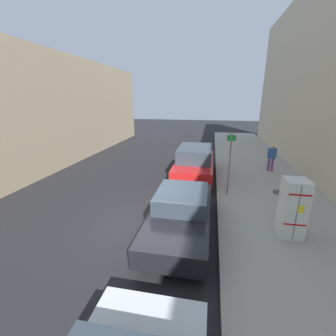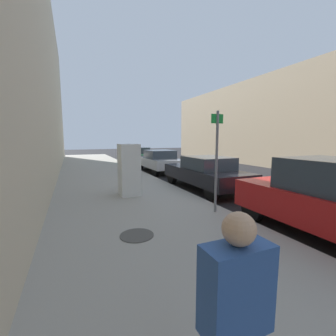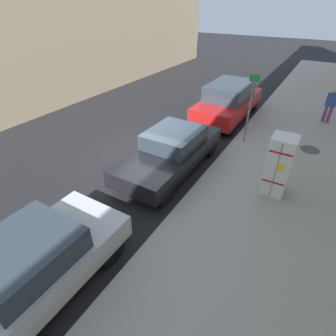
# 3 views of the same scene
# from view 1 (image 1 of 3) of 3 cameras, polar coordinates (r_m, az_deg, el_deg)

# --- Properties ---
(ground_plane) EXTENTS (80.00, 80.00, 0.00)m
(ground_plane) POSITION_cam_1_polar(r_m,az_deg,el_deg) (8.03, -3.43, -14.36)
(ground_plane) COLOR black
(sidewalk_slab) EXTENTS (4.65, 44.00, 0.16)m
(sidewalk_slab) POSITION_cam_1_polar(r_m,az_deg,el_deg) (8.25, 29.52, -15.22)
(sidewalk_slab) COLOR #9E998E
(sidewalk_slab) RESTS_ON ground
(discarded_refrigerator) EXTENTS (0.67, 0.72, 1.80)m
(discarded_refrigerator) POSITION_cam_1_polar(r_m,az_deg,el_deg) (7.79, 29.12, -8.86)
(discarded_refrigerator) COLOR silver
(discarded_refrigerator) RESTS_ON sidewalk_slab
(manhole_cover) EXTENTS (0.70, 0.70, 0.02)m
(manhole_cover) POSITION_cam_1_polar(r_m,az_deg,el_deg) (11.29, 26.72, -5.61)
(manhole_cover) COLOR #47443F
(manhole_cover) RESTS_ON sidewalk_slab
(street_sign_post) EXTENTS (0.36, 0.07, 2.70)m
(street_sign_post) POSITION_cam_1_polar(r_m,az_deg,el_deg) (9.78, 15.38, 1.61)
(street_sign_post) COLOR slate
(street_sign_post) RESTS_ON sidewalk_slab
(pedestrian_walking_far) EXTENTS (0.45, 0.22, 1.55)m
(pedestrian_walking_far) POSITION_cam_1_polar(r_m,az_deg,el_deg) (14.13, 24.82, 2.74)
(pedestrian_walking_far) COLOR #7A3D7F
(pedestrian_walking_far) RESTS_ON sidewalk_slab
(parked_suv_red) EXTENTS (1.96, 4.86, 1.72)m
(parked_suv_red) POSITION_cam_1_polar(r_m,az_deg,el_deg) (12.33, 6.78, 1.50)
(parked_suv_red) COLOR red
(parked_suv_red) RESTS_ON ground
(parked_sedan_dark) EXTENTS (1.81, 4.52, 1.40)m
(parked_sedan_dark) POSITION_cam_1_polar(r_m,az_deg,el_deg) (7.30, 3.33, -11.16)
(parked_sedan_dark) COLOR black
(parked_sedan_dark) RESTS_ON ground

